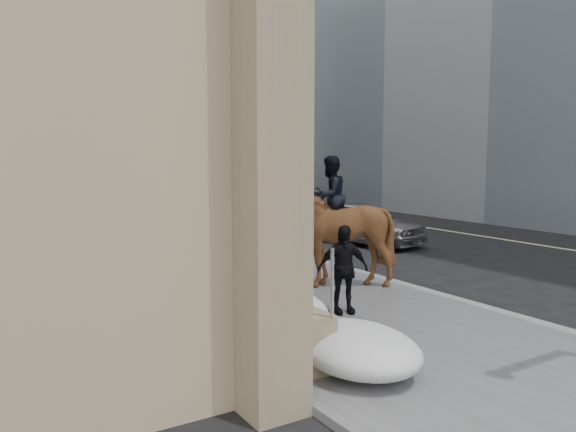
{
  "coord_description": "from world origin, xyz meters",
  "views": [
    {
      "loc": [
        -5.96,
        -7.65,
        3.0
      ],
      "look_at": [
        0.08,
        2.1,
        1.7
      ],
      "focal_mm": 35.0,
      "sensor_mm": 36.0,
      "label": 1
    }
  ],
  "objects_px": {
    "mounted_horse_right": "(332,229)",
    "pedestrian": "(343,269)",
    "mounted_horse_left": "(202,246)",
    "car_silver": "(364,222)",
    "car_grey": "(289,196)"
  },
  "relations": [
    {
      "from": "pedestrian",
      "to": "mounted_horse_left",
      "type": "bearing_deg",
      "value": 138.92
    },
    {
      "from": "mounted_horse_left",
      "to": "pedestrian",
      "type": "relative_size",
      "value": 1.6
    },
    {
      "from": "mounted_horse_left",
      "to": "car_grey",
      "type": "height_order",
      "value": "mounted_horse_left"
    },
    {
      "from": "pedestrian",
      "to": "car_silver",
      "type": "xyz_separation_m",
      "value": [
        5.74,
        6.36,
        -0.21
      ]
    },
    {
      "from": "car_silver",
      "to": "pedestrian",
      "type": "bearing_deg",
      "value": -144.71
    },
    {
      "from": "car_silver",
      "to": "car_grey",
      "type": "relative_size",
      "value": 1.04
    },
    {
      "from": "mounted_horse_left",
      "to": "car_grey",
      "type": "bearing_deg",
      "value": -118.21
    },
    {
      "from": "mounted_horse_right",
      "to": "car_grey",
      "type": "relative_size",
      "value": 0.7
    },
    {
      "from": "mounted_horse_left",
      "to": "car_silver",
      "type": "distance_m",
      "value": 8.22
    },
    {
      "from": "mounted_horse_right",
      "to": "pedestrian",
      "type": "bearing_deg",
      "value": 41.89
    },
    {
      "from": "car_grey",
      "to": "pedestrian",
      "type": "bearing_deg",
      "value": 59.1
    },
    {
      "from": "mounted_horse_right",
      "to": "mounted_horse_left",
      "type": "bearing_deg",
      "value": -35.74
    },
    {
      "from": "mounted_horse_left",
      "to": "pedestrian",
      "type": "bearing_deg",
      "value": 129.53
    },
    {
      "from": "mounted_horse_left",
      "to": "mounted_horse_right",
      "type": "distance_m",
      "value": 2.8
    },
    {
      "from": "mounted_horse_left",
      "to": "pedestrian",
      "type": "distance_m",
      "value": 3.1
    }
  ]
}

